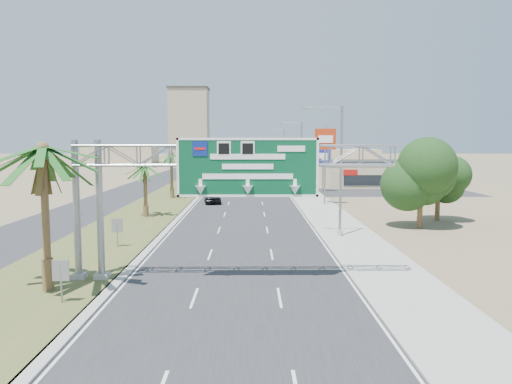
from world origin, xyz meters
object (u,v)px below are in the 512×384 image
object	(u,v)px
signal_mast	(277,156)
car_right_lane	(278,180)
car_left_lane	(212,196)
pole_sign_red_near	(325,144)
car_mid_lane	(257,187)
palm_near	(43,149)
pole_sign_red_far	(297,150)
sign_gantry	(217,166)
store_building	(380,174)
pole_sign_blue	(323,158)
car_far	(236,172)

from	to	relation	value
signal_mast	car_right_lane	world-z (taller)	signal_mast
car_left_lane	pole_sign_red_near	distance (m)	14.70
car_mid_lane	car_right_lane	distance (m)	15.04
signal_mast	palm_near	bearing A→B (deg)	-102.66
palm_near	pole_sign_red_far	distance (m)	70.20
sign_gantry	palm_near	distance (m)	8.41
store_building	pole_sign_red_near	xyz separation A→B (m)	(-12.82, -24.47, 5.08)
pole_sign_red_far	car_mid_lane	bearing A→B (deg)	-111.05
car_mid_lane	pole_sign_red_near	world-z (taller)	pole_sign_red_near
signal_mast	car_mid_lane	bearing A→B (deg)	-103.19
car_mid_lane	pole_sign_red_far	xyz separation A→B (m)	(7.50, 19.49, 5.05)
signal_mast	pole_sign_blue	distance (m)	16.01
sign_gantry	signal_mast	size ratio (longest dim) A/B	1.63
car_far	pole_sign_red_near	bearing A→B (deg)	-81.87
palm_near	car_far	bearing A→B (deg)	85.70
store_building	car_mid_lane	bearing A→B (deg)	-154.68
palm_near	pole_sign_red_near	bearing A→B (deg)	61.27
sign_gantry	signal_mast	world-z (taller)	signal_mast
car_right_lane	car_far	distance (m)	25.77
pole_sign_red_near	pole_sign_blue	xyz separation A→B (m)	(2.02, 15.61, -2.14)
car_right_lane	car_left_lane	bearing A→B (deg)	-112.78
signal_mast	car_right_lane	size ratio (longest dim) A/B	2.06
sign_gantry	car_right_lane	distance (m)	61.50
pole_sign_blue	car_right_lane	bearing A→B (deg)	113.34
palm_near	store_building	bearing A→B (deg)	61.72
car_right_lane	pole_sign_red_far	size ratio (longest dim) A/B	0.68
sign_gantry	car_mid_lane	world-z (taller)	sign_gantry
pole_sign_red_near	signal_mast	bearing A→B (deg)	97.50
pole_sign_red_far	signal_mast	bearing A→B (deg)	-135.04
sign_gantry	signal_mast	distance (m)	62.37
car_far	pole_sign_red_far	bearing A→B (deg)	-63.56
store_building	pole_sign_blue	bearing A→B (deg)	-140.64
pole_sign_blue	pole_sign_red_far	size ratio (longest dim) A/B	0.93
pole_sign_red_near	sign_gantry	bearing A→B (deg)	-107.96
car_mid_lane	pole_sign_red_near	size ratio (longest dim) A/B	0.48
pole_sign_red_near	store_building	bearing A→B (deg)	62.35
car_far	pole_sign_red_near	world-z (taller)	pole_sign_red_near
car_right_lane	sign_gantry	bearing A→B (deg)	-100.07
store_building	pole_sign_blue	size ratio (longest dim) A/B	2.62
store_building	pole_sign_red_near	bearing A→B (deg)	-117.65
palm_near	signal_mast	distance (m)	65.60
store_building	pole_sign_blue	distance (m)	14.27
car_far	pole_sign_blue	bearing A→B (deg)	-74.36
car_left_lane	car_mid_lane	bearing A→B (deg)	59.97
sign_gantry	palm_near	bearing A→B (deg)	-166.68
sign_gantry	car_left_lane	world-z (taller)	sign_gantry
store_building	pole_sign_red_near	world-z (taller)	pole_sign_red_near
store_building	pole_sign_red_far	distance (m)	16.71
store_building	car_mid_lane	xyz separation A→B (m)	(-20.50, -9.70, -1.28)
palm_near	pole_sign_blue	distance (m)	53.25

